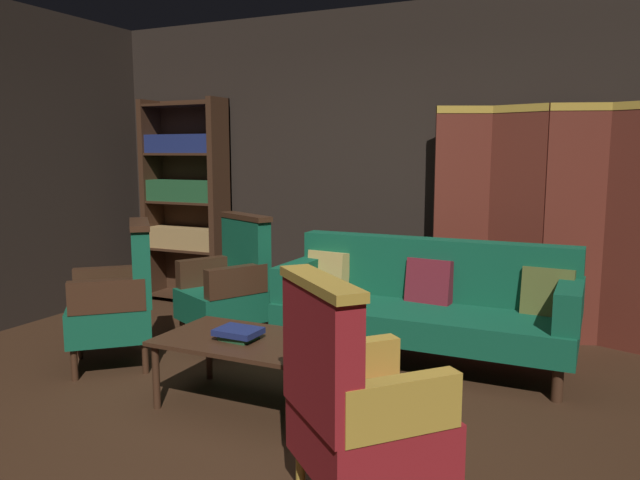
% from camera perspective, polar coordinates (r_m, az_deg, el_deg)
% --- Properties ---
extents(ground_plane, '(10.00, 10.00, 0.00)m').
position_cam_1_polar(ground_plane, '(3.63, -5.59, -16.72)').
color(ground_plane, '#331E11').
extents(back_wall, '(7.20, 0.10, 2.80)m').
position_cam_1_polar(back_wall, '(5.54, 7.29, 6.83)').
color(back_wall, black).
rests_on(back_wall, ground_plane).
extents(folding_screen, '(1.74, 0.26, 1.90)m').
position_cam_1_polar(folding_screen, '(5.15, 20.22, 1.67)').
color(folding_screen, '#5B2319').
rests_on(folding_screen, ground_plane).
extents(bookshelf, '(0.90, 0.32, 2.05)m').
position_cam_1_polar(bookshelf, '(6.34, -12.41, 3.81)').
color(bookshelf, '#382114').
rests_on(bookshelf, ground_plane).
extents(velvet_couch, '(2.12, 0.78, 0.88)m').
position_cam_1_polar(velvet_couch, '(4.56, 9.84, -5.54)').
color(velvet_couch, '#382114').
rests_on(velvet_couch, ground_plane).
extents(coffee_table, '(1.00, 0.64, 0.42)m').
position_cam_1_polar(coffee_table, '(3.75, -7.12, -9.74)').
color(coffee_table, '#382114').
rests_on(coffee_table, ground_plane).
extents(armchair_gilt_accent, '(0.82, 0.82, 1.04)m').
position_cam_1_polar(armchair_gilt_accent, '(2.62, 3.45, -15.12)').
color(armchair_gilt_accent, '#B78E33').
rests_on(armchair_gilt_accent, ground_plane).
extents(armchair_wing_left, '(0.82, 0.82, 1.04)m').
position_cam_1_polar(armchair_wing_left, '(4.60, -18.31, -5.23)').
color(armchair_wing_left, '#382114').
rests_on(armchair_wing_left, ground_plane).
extents(armchair_wing_right, '(0.78, 0.78, 1.04)m').
position_cam_1_polar(armchair_wing_right, '(4.88, -8.54, -4.16)').
color(armchair_wing_right, '#382114').
rests_on(armchair_wing_right, ground_plane).
extents(book_green_cloth, '(0.21, 0.17, 0.03)m').
position_cam_1_polar(book_green_cloth, '(3.71, -7.63, -8.97)').
color(book_green_cloth, '#1E4C28').
rests_on(book_green_cloth, coffee_table).
extents(book_navy_cloth, '(0.26, 0.20, 0.04)m').
position_cam_1_polar(book_navy_cloth, '(3.70, -7.64, -8.47)').
color(book_navy_cloth, navy).
rests_on(book_navy_cloth, book_green_cloth).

